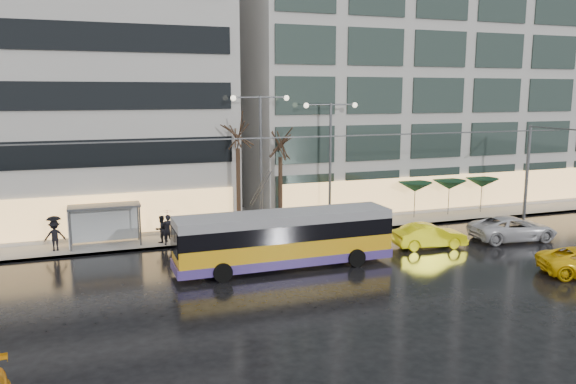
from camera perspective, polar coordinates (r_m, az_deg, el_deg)
name	(u,v)px	position (r m, az deg, el deg)	size (l,w,h in m)	color
ground	(287,288)	(27.60, -0.13, -9.71)	(140.00, 140.00, 0.00)	black
sidewalk	(249,222)	(41.00, -4.02, -3.03)	(80.00, 10.00, 0.15)	gray
kerb	(269,238)	(36.39, -1.91, -4.70)	(80.00, 0.10, 0.15)	slate
building_right	(419,54)	(51.65, 13.20, 13.46)	(32.00, 14.00, 25.00)	#B2B0AA
trolleybus	(285,241)	(30.30, -0.36, -4.96)	(11.85, 4.64, 5.48)	#E9A514
catenary	(259,177)	(34.22, -2.98, 1.49)	(42.24, 5.12, 7.00)	#595B60
bus_shelter	(98,216)	(35.95, -18.74, -2.33)	(4.20, 1.60, 2.51)	#595B60
street_lamp_near	(261,144)	(37.02, -2.79, 4.85)	(3.96, 0.36, 9.03)	#595B60
street_lamp_far	(330,146)	(38.78, 4.33, 4.66)	(3.96, 0.36, 8.53)	#595B60
tree_a	(238,128)	(36.73, -5.15, 6.50)	(3.20, 3.20, 8.40)	black
tree_b	(280,137)	(37.82, -0.79, 5.59)	(3.20, 3.20, 7.70)	black
parasol_a	(415,187)	(42.67, 12.79, 0.50)	(2.50, 2.50, 2.65)	#595B60
parasol_b	(449,185)	(44.33, 16.07, 0.71)	(2.50, 2.50, 2.65)	#595B60
parasol_c	(482,183)	(46.13, 19.10, 0.90)	(2.50, 2.50, 2.65)	#595B60
taxi_b	(430,236)	(35.40, 14.19, -4.33)	(1.55, 4.45, 1.47)	#FFF60D
sedan_silver	(513,228)	(38.79, 21.88, -3.45)	(2.55, 5.54, 1.54)	silver
pedestrian_a	(167,222)	(35.03, -12.15, -2.99)	(1.06, 1.08, 2.19)	black
pedestrian_b	(161,229)	(35.74, -12.76, -3.69)	(1.04, 0.98, 1.70)	black
pedestrian_c	(54,232)	(35.77, -22.63, -3.77)	(1.22, 0.88, 2.11)	black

